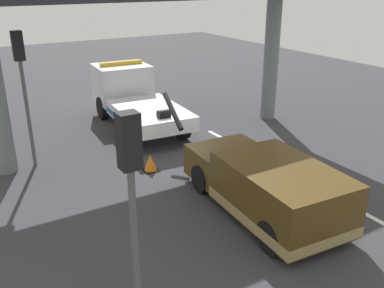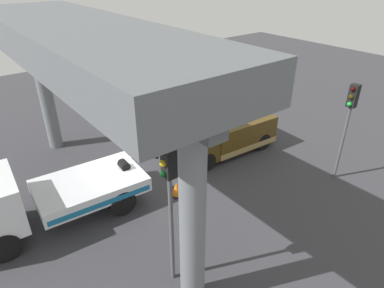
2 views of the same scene
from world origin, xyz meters
name	(u,v)px [view 1 (image 1 of 2)]	position (x,y,z in m)	size (l,w,h in m)	color
ground_plane	(177,154)	(0.00, 0.00, -0.05)	(60.00, 40.00, 0.10)	#38383D
lane_stripe_west	(353,207)	(-6.00, -2.27, 0.00)	(2.60, 0.16, 0.01)	silver
lane_stripe_mid	(227,141)	(0.00, -2.27, 0.00)	(2.60, 0.16, 0.01)	silver
lane_stripe_east	(158,104)	(6.00, -2.27, 0.00)	(2.60, 0.16, 0.01)	silver
tow_truck_white	(133,96)	(3.90, -0.05, 1.20)	(7.32, 2.80, 2.46)	white
towed_van_green	(267,187)	(-4.95, 0.00, 0.78)	(5.33, 2.53, 1.58)	#4C3814
traffic_light_near	(131,181)	(-6.98, 4.67, 3.03)	(0.39, 0.32, 4.15)	#515456
traffic_light_far	(21,71)	(1.52, 4.67, 3.24)	(0.39, 0.32, 4.46)	#515456
traffic_cone_orange	(150,163)	(-0.92, 1.50, 0.27)	(0.48, 0.48, 0.57)	orange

